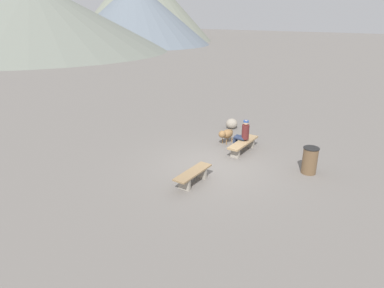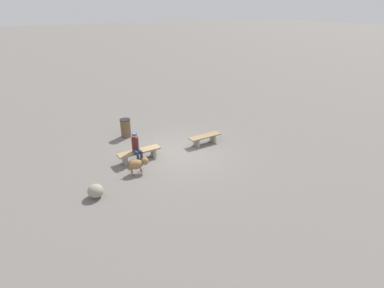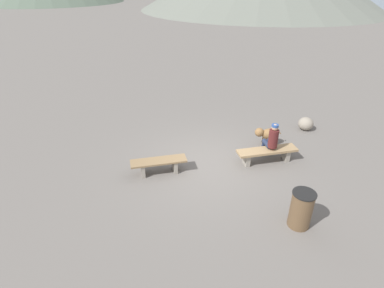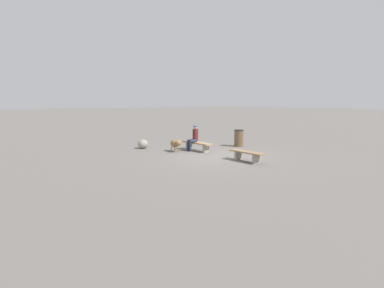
{
  "view_description": "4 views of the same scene",
  "coord_description": "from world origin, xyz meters",
  "px_view_note": "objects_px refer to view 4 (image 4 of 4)",
  "views": [
    {
      "loc": [
        -9.21,
        -5.83,
        5.05
      ],
      "look_at": [
        0.01,
        1.05,
        0.59
      ],
      "focal_mm": 31.17,
      "sensor_mm": 36.0,
      "label": 1
    },
    {
      "loc": [
        5.39,
        10.84,
        6.05
      ],
      "look_at": [
        -0.3,
        0.82,
        0.68
      ],
      "focal_mm": 27.95,
      "sensor_mm": 36.0,
      "label": 2
    },
    {
      "loc": [
        -1.96,
        -7.67,
        5.15
      ],
      "look_at": [
        -0.44,
        0.69,
        0.38
      ],
      "focal_mm": 28.78,
      "sensor_mm": 36.0,
      "label": 3
    },
    {
      "loc": [
        -9.15,
        8.51,
        2.44
      ],
      "look_at": [
        1.39,
        0.43,
        0.44
      ],
      "focal_mm": 26.07,
      "sensor_mm": 36.0,
      "label": 4
    }
  ],
  "objects_px": {
    "seated_person": "(194,137)",
    "bench_right": "(197,144)",
    "trash_bin": "(239,138)",
    "boulder": "(143,144)",
    "bench_left": "(247,154)",
    "dog": "(175,143)"
  },
  "relations": [
    {
      "from": "bench_left",
      "to": "bench_right",
      "type": "xyz_separation_m",
      "value": [
        3.3,
        -0.0,
        0.02
      ]
    },
    {
      "from": "seated_person",
      "to": "trash_bin",
      "type": "distance_m",
      "value": 2.86
    },
    {
      "from": "bench_right",
      "to": "trash_bin",
      "type": "bearing_deg",
      "value": -99.0
    },
    {
      "from": "trash_bin",
      "to": "boulder",
      "type": "height_order",
      "value": "trash_bin"
    },
    {
      "from": "bench_right",
      "to": "boulder",
      "type": "relative_size",
      "value": 3.44
    },
    {
      "from": "seated_person",
      "to": "bench_left",
      "type": "bearing_deg",
      "value": 179.96
    },
    {
      "from": "seated_person",
      "to": "boulder",
      "type": "relative_size",
      "value": 2.34
    },
    {
      "from": "bench_right",
      "to": "boulder",
      "type": "height_order",
      "value": "boulder"
    },
    {
      "from": "bench_right",
      "to": "dog",
      "type": "bearing_deg",
      "value": 65.12
    },
    {
      "from": "seated_person",
      "to": "bench_right",
      "type": "bearing_deg",
      "value": -144.03
    },
    {
      "from": "bench_left",
      "to": "dog",
      "type": "distance_m",
      "value": 3.87
    },
    {
      "from": "bench_left",
      "to": "seated_person",
      "type": "bearing_deg",
      "value": -0.75
    },
    {
      "from": "dog",
      "to": "boulder",
      "type": "xyz_separation_m",
      "value": [
        1.86,
        0.82,
        -0.17
      ]
    },
    {
      "from": "dog",
      "to": "trash_bin",
      "type": "bearing_deg",
      "value": 85.5
    },
    {
      "from": "bench_right",
      "to": "bench_left",
      "type": "bearing_deg",
      "value": 177.44
    },
    {
      "from": "bench_left",
      "to": "dog",
      "type": "xyz_separation_m",
      "value": [
        3.72,
        1.03,
        0.11
      ]
    },
    {
      "from": "seated_person",
      "to": "trash_bin",
      "type": "height_order",
      "value": "seated_person"
    },
    {
      "from": "bench_right",
      "to": "seated_person",
      "type": "distance_m",
      "value": 0.42
    },
    {
      "from": "bench_right",
      "to": "trash_bin",
      "type": "height_order",
      "value": "trash_bin"
    },
    {
      "from": "trash_bin",
      "to": "boulder",
      "type": "distance_m",
      "value": 5.25
    },
    {
      "from": "bench_left",
      "to": "boulder",
      "type": "distance_m",
      "value": 5.89
    },
    {
      "from": "bench_left",
      "to": "trash_bin",
      "type": "relative_size",
      "value": 1.75
    }
  ]
}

